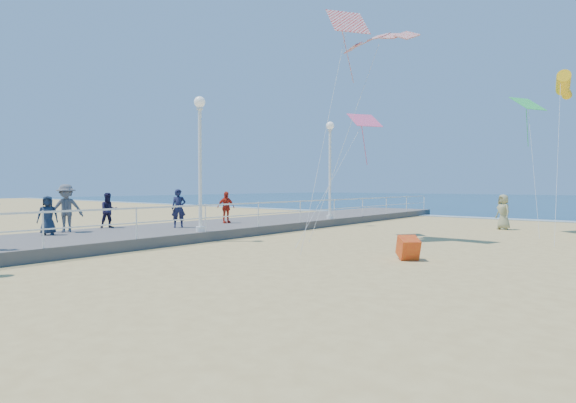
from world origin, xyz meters
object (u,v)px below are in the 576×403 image
Objects in this scene: lamp_post_mid at (200,149)px; spectator_4 at (48,215)px; spectator_0 at (179,208)px; spectator_2 at (66,208)px; lamp_post_far at (330,159)px; spectator_7 at (109,210)px; beach_walker_c at (503,212)px; spectator_3 at (226,207)px; box_kite at (408,250)px.

lamp_post_mid is 6.07m from spectator_4.
spectator_2 is (-1.73, -4.02, 0.10)m from spectator_0.
spectator_4 is (-3.30, -13.42, -2.54)m from lamp_post_far.
beach_walker_c is (12.13, 14.47, -0.27)m from spectator_7.
spectator_0 is 1.09× the size of spectator_3.
lamp_post_far is 2.85× the size of spectator_2.
box_kite is (12.06, 4.65, -1.03)m from spectator_2.
spectator_4 is 0.81× the size of beach_walker_c.
spectator_0 reaches higher than spectator_3.
spectator_3 is 0.87× the size of beach_walker_c.
lamp_post_far is 14.05m from spectator_4.
spectator_0 is at bearing 8.79° from spectator_2.
spectator_0 is at bearing 166.73° from lamp_post_mid.
spectator_4 is at bearing -159.45° from spectator_0.
spectator_2 reaches higher than beach_walker_c.
lamp_post_far is 3.68× the size of spectator_4.
lamp_post_mid is at bearing -82.64° from beach_walker_c.
spectator_3 is at bearing 19.47° from spectator_2.
spectator_2 is at bearing 156.07° from box_kite.
spectator_7 is at bearing 44.71° from spectator_2.
spectator_7 is 12.81m from box_kite.
beach_walker_c is at bearing 58.63° from lamp_post_mid.
spectator_0 is 0.89× the size of spectator_2.
lamp_post_mid is 2.99× the size of beach_walker_c.
spectator_2 reaches higher than spectator_3.
spectator_0 is 0.94× the size of beach_walker_c.
spectator_0 is 2.92m from spectator_3.
spectator_4 is 12.83m from box_kite.
spectator_2 is at bearing -137.18° from lamp_post_mid.
lamp_post_mid is at bearing -68.75° from spectator_0.
spectator_2 is 20.19m from beach_walker_c.
beach_walker_c is 2.96× the size of box_kite.
beach_walker_c is at bearing -4.16° from spectator_0.
spectator_4 is (0.51, -0.89, -0.21)m from spectator_2.
spectator_0 is at bearing -30.85° from spectator_7.
spectator_3 is 1.02× the size of spectator_7.
spectator_0 is 2.98m from spectator_7.
spectator_3 reaches higher than box_kite.
spectator_7 is at bearing -91.24° from beach_walker_c.
spectator_4 is 20.64m from beach_walker_c.
lamp_post_mid reaches higher than spectator_7.
spectator_0 is 1.16× the size of spectator_4.
box_kite is (11.55, 5.54, -0.82)m from spectator_4.
lamp_post_mid is at bearing 142.72° from box_kite.
spectator_2 is 2.04m from spectator_7.
lamp_post_far is at bearing 17.53° from spectator_4.
spectator_0 is at bearing -89.94° from beach_walker_c.
spectator_3 reaches higher than spectator_4.
spectator_2 is 1.05× the size of beach_walker_c.
lamp_post_far reaches higher than spectator_3.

